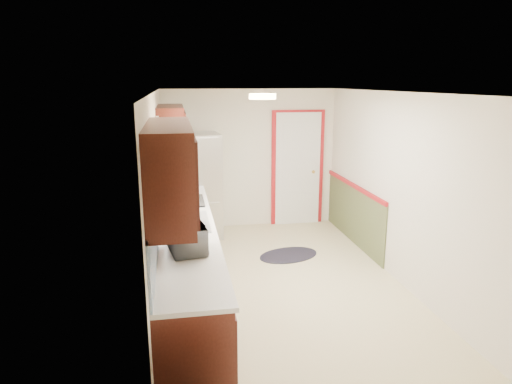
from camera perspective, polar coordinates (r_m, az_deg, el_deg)
name	(u,v)px	position (r m, az deg, el deg)	size (l,w,h in m)	color
room_shell	(283,193)	(5.57, 3.42, -0.08)	(3.20, 5.20, 2.52)	beige
kitchen_run	(183,237)	(5.26, -9.15, -5.52)	(0.63, 4.00, 2.20)	#37120C
back_wall_trim	(309,178)	(7.98, 6.65, 1.78)	(1.12, 2.30, 2.08)	maroon
ceiling_fixture	(263,96)	(5.16, 0.82, 11.86)	(0.30, 0.30, 0.06)	#FFD88C
microwave	(187,235)	(4.40, -8.62, -5.34)	(0.48, 0.27, 0.32)	white
refrigerator	(198,186)	(7.51, -7.31, 0.76)	(0.77, 0.75, 1.71)	#B7B7BC
rug	(289,255)	(6.86, 4.09, -7.87)	(0.92, 0.59, 0.01)	black
cooktop	(184,201)	(6.21, -8.98, -1.14)	(0.53, 0.64, 0.02)	black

